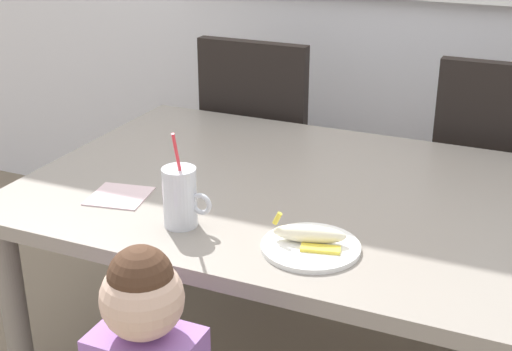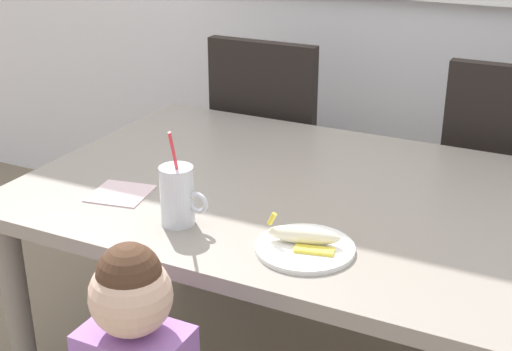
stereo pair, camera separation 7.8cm
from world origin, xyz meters
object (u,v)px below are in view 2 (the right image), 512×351
Objects in this scene: dining_chair_right at (507,178)px; snack_plate at (305,248)px; dining_table at (300,214)px; peeled_banana at (305,236)px; milk_cup at (178,199)px; dining_chair_left at (275,142)px; paper_napkin at (121,193)px.

snack_plate is at bearing 73.44° from dining_chair_right.
dining_chair_right reaches higher than dining_table.
dining_table is at bearing 114.70° from peeled_banana.
milk_cup reaches higher than snack_plate.
dining_chair_right is at bearing 57.63° from dining_table.
milk_cup is 0.34m from snack_plate.
peeled_banana is (0.14, -0.31, 0.11)m from dining_table.
dining_chair_left is 5.47× the size of peeled_banana.
dining_chair_left is 6.40× the size of paper_napkin.
milk_cup is 0.33m from peeled_banana.
paper_napkin is at bearing 89.19° from dining_chair_left.
milk_cup reaches higher than peeled_banana.
dining_table is 0.37m from snack_plate.
milk_cup reaches higher than paper_napkin.
snack_plate is at bearing 1.87° from milk_cup.
dining_chair_left reaches higher than milk_cup.
dining_chair_right is at bearing 58.76° from milk_cup.
dining_chair_right is at bearing 72.96° from peeled_banana.
milk_cup is at bearing 102.06° from dining_chair_left.
dining_chair_right reaches higher than paper_napkin.
milk_cup is at bearing -18.66° from paper_napkin.
dining_chair_right reaches higher than milk_cup.
milk_cup reaches higher than dining_table.
snack_plate is at bearing 118.35° from dining_chair_left.
dining_chair_right is 5.47× the size of peeled_banana.
dining_chair_left is 1.09m from milk_cup.
dining_table is 0.41m from milk_cup.
paper_napkin is at bearing 48.19° from dining_chair_right.
milk_cup is (-0.18, -0.34, 0.15)m from dining_table.
milk_cup is at bearing -118.69° from dining_table.
peeled_banana is (0.33, 0.02, -0.04)m from milk_cup.
dining_chair_left is at bearing 102.06° from milk_cup.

